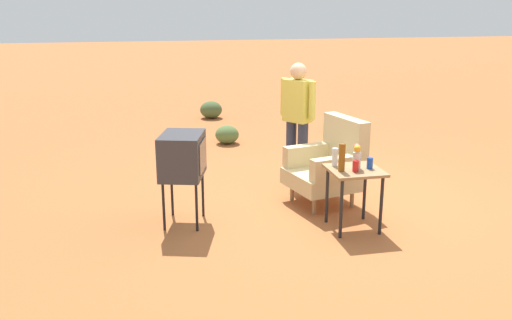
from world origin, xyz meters
name	(u,v)px	position (x,y,z in m)	size (l,w,h in m)	color
ground_plane	(335,202)	(0.00, 0.00, 0.00)	(60.00, 60.00, 0.00)	#AD6033
armchair	(330,164)	(0.00, -0.09, 0.50)	(0.92, 0.94, 1.06)	#937047
side_table	(354,178)	(0.83, -0.10, 0.57)	(0.56, 0.56, 0.68)	black
tv_on_stand	(182,156)	(0.29, -1.90, 0.78)	(0.70, 0.59, 1.03)	black
person_standing	(297,116)	(-0.86, -0.26, 0.94)	(0.48, 0.39, 1.64)	#2D3347
soda_can_red	(356,166)	(0.92, -0.13, 0.74)	(0.07, 0.07, 0.12)	red
soda_can_blue	(370,163)	(0.84, 0.06, 0.74)	(0.07, 0.07, 0.12)	blue
bottle_tall_amber	(342,158)	(0.87, -0.27, 0.83)	(0.07, 0.07, 0.30)	brown
bottle_short_clear	(335,157)	(0.67, -0.28, 0.78)	(0.06, 0.06, 0.20)	silver
flower_vase	(357,155)	(0.81, -0.08, 0.83)	(0.15, 0.10, 0.27)	silver
shrub_near	(334,123)	(-3.83, 1.36, 0.14)	(0.36, 0.36, 0.28)	#475B33
shrub_mid	(227,135)	(-3.23, -0.84, 0.16)	(0.41, 0.41, 0.32)	#516B38
shrub_far	(211,110)	(-5.51, -0.81, 0.18)	(0.47, 0.47, 0.36)	#475B33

